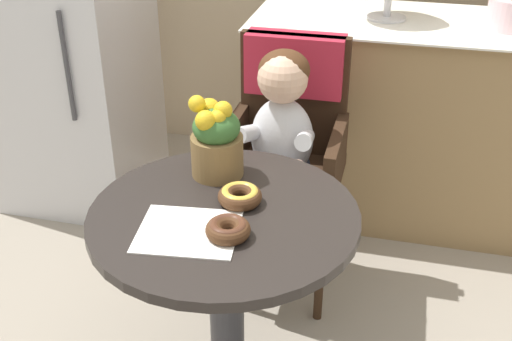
# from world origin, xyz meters

# --- Properties ---
(cafe_table) EXTENTS (0.72, 0.72, 0.72)m
(cafe_table) POSITION_xyz_m (0.00, 0.00, 0.51)
(cafe_table) COLOR #282321
(cafe_table) RESTS_ON ground
(wicker_chair) EXTENTS (0.42, 0.45, 0.95)m
(wicker_chair) POSITION_xyz_m (0.03, 0.73, 0.64)
(wicker_chair) COLOR #332114
(wicker_chair) RESTS_ON ground
(seated_child) EXTENTS (0.27, 0.32, 0.73)m
(seated_child) POSITION_xyz_m (0.03, 0.58, 0.68)
(seated_child) COLOR silver
(seated_child) RESTS_ON ground
(paper_napkin) EXTENTS (0.27, 0.24, 0.00)m
(paper_napkin) POSITION_xyz_m (-0.06, -0.11, 0.72)
(paper_napkin) COLOR white
(paper_napkin) RESTS_ON cafe_table
(donut_front) EXTENTS (0.11, 0.11, 0.04)m
(donut_front) POSITION_xyz_m (0.04, -0.11, 0.74)
(donut_front) COLOR #4C2D19
(donut_front) RESTS_ON cafe_table
(donut_mid) EXTENTS (0.12, 0.12, 0.04)m
(donut_mid) POSITION_xyz_m (0.03, 0.05, 0.74)
(donut_mid) COLOR #4C2D19
(donut_mid) RESTS_ON cafe_table
(flower_vase) EXTENTS (0.15, 0.15, 0.24)m
(flower_vase) POSITION_xyz_m (-0.08, 0.19, 0.83)
(flower_vase) COLOR brown
(flower_vase) RESTS_ON cafe_table
(display_counter) EXTENTS (1.56, 0.62, 0.90)m
(display_counter) POSITION_xyz_m (0.55, 1.30, 0.45)
(display_counter) COLOR #93754C
(display_counter) RESTS_ON ground
(refrigerator) EXTENTS (0.64, 0.63, 1.70)m
(refrigerator) POSITION_xyz_m (-1.05, 1.10, 0.85)
(refrigerator) COLOR silver
(refrigerator) RESTS_ON ground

